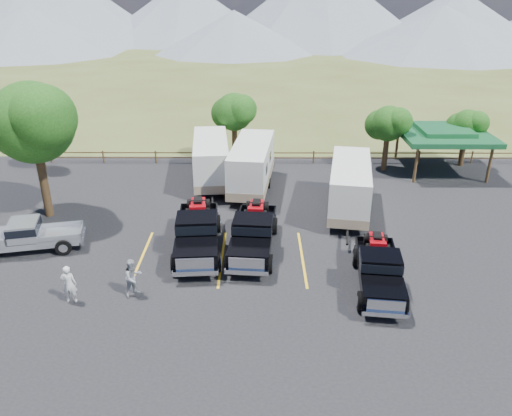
{
  "coord_description": "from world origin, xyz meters",
  "views": [
    {
      "loc": [
        -0.2,
        -17.61,
        12.45
      ],
      "look_at": [
        -0.32,
        6.6,
        1.6
      ],
      "focal_mm": 35.0,
      "sensor_mm": 36.0,
      "label": 1
    }
  ],
  "objects_px": {
    "trailer_right": "(350,187)",
    "person_b": "(133,278)",
    "trailer_left": "(211,160)",
    "rig_center": "(253,232)",
    "trailer_center": "(252,166)",
    "rig_left": "(197,231)",
    "person_a": "(69,284)",
    "pickup_silver": "(28,235)",
    "rig_right": "(379,268)",
    "pavilion": "(444,134)",
    "tree_big_nw": "(32,123)"
  },
  "relations": [
    {
      "from": "pavilion",
      "to": "trailer_center",
      "type": "bearing_deg",
      "value": -164.55
    },
    {
      "from": "person_b",
      "to": "person_a",
      "type": "bearing_deg",
      "value": 144.41
    },
    {
      "from": "trailer_center",
      "to": "person_b",
      "type": "height_order",
      "value": "trailer_center"
    },
    {
      "from": "pickup_silver",
      "to": "rig_right",
      "type": "bearing_deg",
      "value": 66.44
    },
    {
      "from": "person_a",
      "to": "person_b",
      "type": "height_order",
      "value": "same"
    },
    {
      "from": "person_a",
      "to": "pickup_silver",
      "type": "bearing_deg",
      "value": -56.0
    },
    {
      "from": "trailer_right",
      "to": "pickup_silver",
      "type": "bearing_deg",
      "value": -154.13
    },
    {
      "from": "tree_big_nw",
      "to": "rig_right",
      "type": "height_order",
      "value": "tree_big_nw"
    },
    {
      "from": "pavilion",
      "to": "trailer_center",
      "type": "distance_m",
      "value": 14.18
    },
    {
      "from": "pickup_silver",
      "to": "person_a",
      "type": "bearing_deg",
      "value": 25.88
    },
    {
      "from": "rig_right",
      "to": "person_a",
      "type": "bearing_deg",
      "value": -167.5
    },
    {
      "from": "trailer_center",
      "to": "tree_big_nw",
      "type": "bearing_deg",
      "value": -153.98
    },
    {
      "from": "trailer_left",
      "to": "rig_left",
      "type": "bearing_deg",
      "value": -94.8
    },
    {
      "from": "tree_big_nw",
      "to": "rig_left",
      "type": "xyz_separation_m",
      "value": [
        9.27,
        -4.11,
        -4.5
      ]
    },
    {
      "from": "rig_center",
      "to": "pickup_silver",
      "type": "relative_size",
      "value": 1.13
    },
    {
      "from": "trailer_left",
      "to": "pickup_silver",
      "type": "xyz_separation_m",
      "value": [
        -8.43,
        -9.67,
        -0.73
      ]
    },
    {
      "from": "trailer_right",
      "to": "person_b",
      "type": "height_order",
      "value": "trailer_right"
    },
    {
      "from": "pavilion",
      "to": "person_a",
      "type": "relative_size",
      "value": 3.56
    },
    {
      "from": "rig_center",
      "to": "trailer_center",
      "type": "xyz_separation_m",
      "value": [
        -0.18,
        8.34,
        0.61
      ]
    },
    {
      "from": "trailer_center",
      "to": "pickup_silver",
      "type": "bearing_deg",
      "value": -136.34
    },
    {
      "from": "trailer_right",
      "to": "person_b",
      "type": "relative_size",
      "value": 4.96
    },
    {
      "from": "pickup_silver",
      "to": "trailer_center",
      "type": "bearing_deg",
      "value": 114.23
    },
    {
      "from": "tree_big_nw",
      "to": "person_b",
      "type": "xyz_separation_m",
      "value": [
        6.95,
        -8.26,
        -4.69
      ]
    },
    {
      "from": "person_b",
      "to": "pavilion",
      "type": "bearing_deg",
      "value": -5.97
    },
    {
      "from": "pavilion",
      "to": "pickup_silver",
      "type": "height_order",
      "value": "pavilion"
    },
    {
      "from": "rig_left",
      "to": "person_a",
      "type": "relative_size",
      "value": 3.84
    },
    {
      "from": "trailer_left",
      "to": "trailer_right",
      "type": "height_order",
      "value": "trailer_left"
    },
    {
      "from": "tree_big_nw",
      "to": "rig_right",
      "type": "bearing_deg",
      "value": -22.87
    },
    {
      "from": "rig_left",
      "to": "trailer_left",
      "type": "height_order",
      "value": "trailer_left"
    },
    {
      "from": "trailer_left",
      "to": "trailer_right",
      "type": "xyz_separation_m",
      "value": [
        8.57,
        -4.83,
        -0.02
      ]
    },
    {
      "from": "trailer_left",
      "to": "person_b",
      "type": "relative_size",
      "value": 5.01
    },
    {
      "from": "rig_center",
      "to": "person_b",
      "type": "xyz_separation_m",
      "value": [
        -5.16,
        -4.12,
        -0.14
      ]
    },
    {
      "from": "rig_right",
      "to": "pickup_silver",
      "type": "bearing_deg",
      "value": 176.2
    },
    {
      "from": "trailer_left",
      "to": "trailer_center",
      "type": "xyz_separation_m",
      "value": [
        2.78,
        -1.2,
        0.04
      ]
    },
    {
      "from": "tree_big_nw",
      "to": "person_b",
      "type": "relative_size",
      "value": 4.5
    },
    {
      "from": "pavilion",
      "to": "pickup_silver",
      "type": "distance_m",
      "value": 27.75
    },
    {
      "from": "rig_left",
      "to": "trailer_right",
      "type": "xyz_separation_m",
      "value": [
        8.45,
        4.69,
        0.51
      ]
    },
    {
      "from": "trailer_left",
      "to": "person_b",
      "type": "bearing_deg",
      "value": -104.69
    },
    {
      "from": "tree_big_nw",
      "to": "pickup_silver",
      "type": "distance_m",
      "value": 6.39
    },
    {
      "from": "trailer_center",
      "to": "person_b",
      "type": "relative_size",
      "value": 5.14
    },
    {
      "from": "rig_center",
      "to": "person_a",
      "type": "distance_m",
      "value": 9.04
    },
    {
      "from": "rig_left",
      "to": "rig_center",
      "type": "height_order",
      "value": "rig_left"
    },
    {
      "from": "pavilion",
      "to": "tree_big_nw",
      "type": "bearing_deg",
      "value": -162.66
    },
    {
      "from": "rig_right",
      "to": "trailer_right",
      "type": "bearing_deg",
      "value": 96.95
    },
    {
      "from": "rig_left",
      "to": "trailer_right",
      "type": "distance_m",
      "value": 9.68
    },
    {
      "from": "person_b",
      "to": "trailer_right",
      "type": "bearing_deg",
      "value": -7.71
    },
    {
      "from": "trailer_left",
      "to": "pavilion",
      "type": "bearing_deg",
      "value": 3.33
    },
    {
      "from": "rig_center",
      "to": "rig_right",
      "type": "height_order",
      "value": "rig_center"
    },
    {
      "from": "trailer_center",
      "to": "pickup_silver",
      "type": "height_order",
      "value": "trailer_center"
    },
    {
      "from": "rig_right",
      "to": "trailer_left",
      "type": "distance_m",
      "value": 15.5
    }
  ]
}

